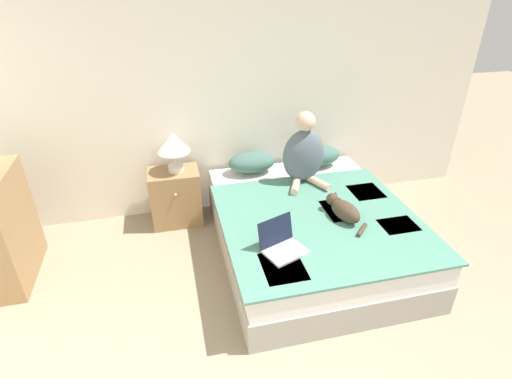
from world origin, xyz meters
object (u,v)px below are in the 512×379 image
object	(u,v)px
bed	(311,231)
bookshelf	(3,229)
laptop_open	(282,244)
person_sitting	(304,154)
pillow_near	(252,162)
table_lamp	(173,144)
pillow_far	(318,155)
nightstand	(176,197)
cat_tabby	(344,209)

from	to	relation	value
bed	bookshelf	distance (m)	2.58
bookshelf	laptop_open	bearing A→B (deg)	-20.58
person_sitting	pillow_near	bearing A→B (deg)	144.14
person_sitting	table_lamp	xyz separation A→B (m)	(-1.21, 0.31, 0.09)
pillow_near	pillow_far	size ratio (longest dim) A/B	1.00
bed	bookshelf	size ratio (longest dim) A/B	2.05
pillow_far	laptop_open	bearing A→B (deg)	-120.80
bed	pillow_near	bearing A→B (deg)	113.71
pillow_near	nightstand	bearing A→B (deg)	-179.59
table_lamp	bookshelf	world-z (taller)	table_lamp
nightstand	table_lamp	bearing A→B (deg)	-2.15
cat_tabby	table_lamp	world-z (taller)	table_lamp
bookshelf	cat_tabby	bearing A→B (deg)	-10.28
bed	person_sitting	world-z (taller)	person_sitting
bed	laptop_open	size ratio (longest dim) A/B	5.25
table_lamp	pillow_far	bearing A→B (deg)	0.27
pillow_near	cat_tabby	bearing A→B (deg)	-61.88
laptop_open	bookshelf	size ratio (longest dim) A/B	0.39
laptop_open	pillow_near	bearing A→B (deg)	65.55
person_sitting	laptop_open	xyz separation A→B (m)	(-0.51, -1.01, -0.24)
table_lamp	bookshelf	distance (m)	1.57
pillow_near	person_sitting	size ratio (longest dim) A/B	0.69
nightstand	table_lamp	distance (m)	0.58
pillow_near	table_lamp	bearing A→B (deg)	-179.48
bed	pillow_far	bearing A→B (deg)	66.33
table_lamp	person_sitting	bearing A→B (deg)	-14.45
cat_tabby	bookshelf	world-z (taller)	bookshelf
pillow_near	table_lamp	distance (m)	0.81
bed	person_sitting	bearing A→B (deg)	81.02
bed	cat_tabby	bearing A→B (deg)	-47.98
laptop_open	table_lamp	distance (m)	1.53
person_sitting	nightstand	distance (m)	1.37
nightstand	bookshelf	distance (m)	1.51
nightstand	pillow_far	bearing A→B (deg)	0.21
nightstand	bookshelf	size ratio (longest dim) A/B	0.60
bed	pillow_near	size ratio (longest dim) A/B	4.10
pillow_near	nightstand	xyz separation A→B (m)	(-0.80, -0.01, -0.30)
laptop_open	bookshelf	distance (m)	2.27
cat_tabby	nightstand	xyz separation A→B (m)	(-1.35, 1.03, -0.28)
pillow_far	cat_tabby	bearing A→B (deg)	-99.20
bed	bookshelf	bearing A→B (deg)	173.63
pillow_far	nightstand	xyz separation A→B (m)	(-1.52, -0.01, -0.30)
person_sitting	nightstand	xyz separation A→B (m)	(-1.24, 0.31, -0.49)
nightstand	bookshelf	bearing A→B (deg)	-159.27
laptop_open	table_lamp	xyz separation A→B (m)	(-0.69, 1.32, 0.33)
pillow_far	table_lamp	distance (m)	1.51
person_sitting	bookshelf	size ratio (longest dim) A/B	0.73
bed	nightstand	world-z (taller)	nightstand
cat_tabby	pillow_far	bearing A→B (deg)	-24.93
person_sitting	bed	bearing A→B (deg)	-98.98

